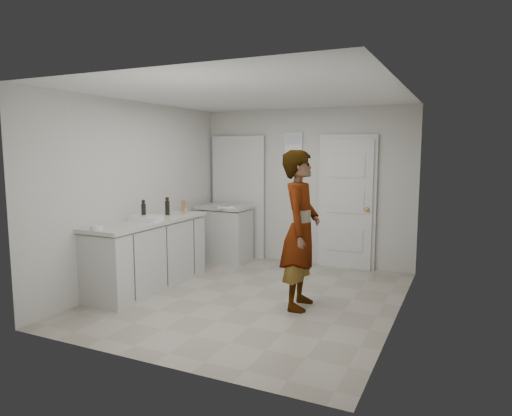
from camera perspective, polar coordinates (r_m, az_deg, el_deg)
The scene contains 12 objects.
ground at distance 5.86m, azimuth -0.47°, elevation -11.07°, with size 4.00×4.00×0.00m, color gray.
room_shell at distance 7.48m, azimuth 4.77°, elevation 0.95°, with size 4.00×4.00×4.00m.
main_counter at distance 6.33m, azimuth -13.27°, elevation -5.87°, with size 0.64×1.96×0.93m.
side_counter at distance 7.65m, azimuth -3.93°, elevation -3.41°, with size 0.84×0.61×0.93m.
person at distance 5.32m, azimuth 5.58°, elevation -2.74°, with size 0.67×0.44×1.84m, color silver.
cake_mix_box at distance 6.92m, azimuth -8.92°, elevation 0.24°, with size 0.10×0.05×0.17m, color #916548.
spice_jar at distance 6.67m, azimuth -8.81°, elevation -0.39°, with size 0.05×0.05×0.08m, color tan.
oil_cruet_a at distance 6.61m, azimuth -11.03°, elevation 0.20°, with size 0.06×0.06×0.26m.
oil_cruet_b at distance 6.20m, azimuth -13.87°, elevation -0.27°, with size 0.06×0.06×0.27m.
baking_dish at distance 6.14m, azimuth -13.58°, elevation -1.26°, with size 0.42×0.33×0.07m.
egg_bowl at distance 5.58m, azimuth -19.31°, elevation -2.35°, with size 0.14×0.14×0.05m.
papers at distance 7.40m, azimuth -3.90°, elevation 0.16°, with size 0.27×0.35×0.01m, color white.
Camera 1 is at (2.40, -5.02, 1.85)m, focal length 32.00 mm.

